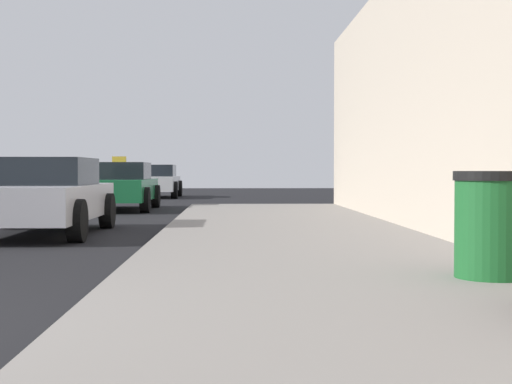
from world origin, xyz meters
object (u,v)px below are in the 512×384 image
at_px(car_silver, 40,195).
at_px(trash_bin, 493,224).
at_px(car_white, 155,181).
at_px(car_green, 118,186).

bearing_deg(car_silver, trash_bin, 130.64).
bearing_deg(car_white, car_green, 89.82).
distance_m(car_green, car_white, 9.31).
height_order(trash_bin, car_silver, car_silver).
bearing_deg(car_green, trash_bin, 110.49).
xyz_separation_m(car_silver, car_white, (0.18, 17.01, -0.00)).
distance_m(car_silver, car_white, 17.01).
bearing_deg(car_silver, car_white, -90.62).
height_order(car_silver, car_white, same).
xyz_separation_m(trash_bin, car_green, (-5.22, 13.96, 0.04)).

